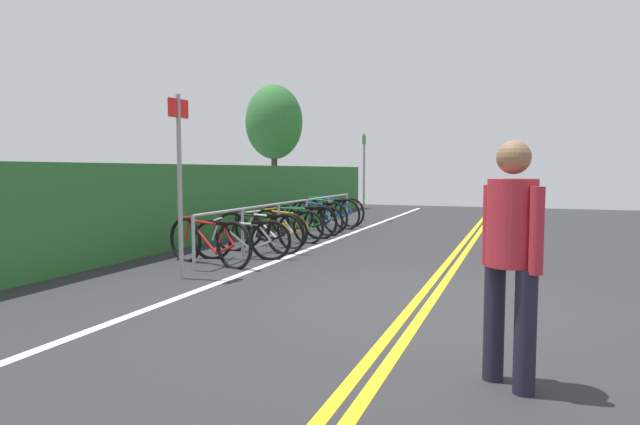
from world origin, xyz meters
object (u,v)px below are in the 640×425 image
bike_rack (294,211)px  bicycle_1 (242,239)px  bicycle_0 (209,242)px  bicycle_9 (336,211)px  bicycle_6 (307,220)px  sign_post_far (364,169)px  bicycle_2 (258,232)px  pedestrian (511,247)px  tree_mid (274,123)px  bicycle_8 (328,213)px  bicycle_3 (270,230)px  bicycle_5 (297,222)px  bicycle_4 (287,226)px  bicycle_7 (318,216)px  sign_post_near (179,170)px

bike_rack → bicycle_1: (-2.49, -0.15, -0.29)m
bicycle_1 → bicycle_0: bearing=161.3°
bicycle_9 → bicycle_6: bearing=-179.3°
bike_rack → sign_post_far: bearing=-2.2°
sign_post_far → bicycle_9: bearing=168.4°
bicycle_2 → pedestrian: 6.40m
bicycle_6 → tree_mid: 8.64m
bicycle_6 → bicycle_8: 1.47m
bicycle_3 → bicycle_5: bicycle_5 is taller
bicycle_3 → sign_post_far: 5.80m
bicycle_2 → sign_post_far: 6.49m
pedestrian → sign_post_far: sign_post_far is taller
bicycle_4 → bicycle_7: 2.08m
bike_rack → bicycle_8: bike_rack is taller
bicycle_5 → pedestrian: (-6.77, -4.37, 0.59)m
sign_post_far → tree_mid: bearing=52.2°
bicycle_7 → bike_rack: bearing=-175.7°
bicycle_4 → sign_post_far: (4.96, -0.19, 1.14)m
pedestrian → sign_post_near: 4.79m
bike_rack → bicycle_2: bike_rack is taller
bicycle_4 → pedestrian: (-6.18, -4.33, 0.61)m
bicycle_3 → sign_post_far: size_ratio=0.67×
bicycle_3 → sign_post_near: bearing=-176.3°
bicycle_2 → bicycle_9: 4.88m
bicycle_5 → sign_post_far: size_ratio=0.68×
pedestrian → tree_mid: tree_mid is taller
bicycle_6 → pedestrian: 8.72m
bicycle_7 → sign_post_near: sign_post_near is taller
bicycle_3 → bicycle_9: bearing=1.3°
bicycle_2 → bicycle_0: bearing=174.2°
bicycle_2 → bike_rack: bearing=2.3°
pedestrian → sign_post_far: (11.14, 4.14, 0.53)m
bicycle_8 → bicycle_4: bearing=-177.4°
bicycle_3 → bicycle_8: bearing=1.6°
bicycle_2 → bicycle_4: 1.43m
sign_post_near → tree_mid: (12.22, 4.36, 1.72)m
bicycle_2 → bicycle_3: 0.72m
bicycle_3 → sign_post_near: 3.35m
bike_rack → sign_post_far: 4.73m
bicycle_3 → tree_mid: size_ratio=0.36×
bicycle_2 → bicycle_9: bearing=2.4°
bicycle_5 → tree_mid: (7.77, 4.14, 2.82)m
bicycle_4 → bicycle_0: bearing=178.8°
sign_post_near → sign_post_far: sign_post_far is taller
bicycle_4 → bicycle_8: bearing=2.6°
bike_rack → bicycle_4: bike_rack is taller
bicycle_8 → bicycle_2: bearing=-177.2°
bike_rack → bicycle_7: bike_rack is taller
bicycle_3 → bicycle_7: size_ratio=0.98×
bicycle_0 → bicycle_6: bicycle_0 is taller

